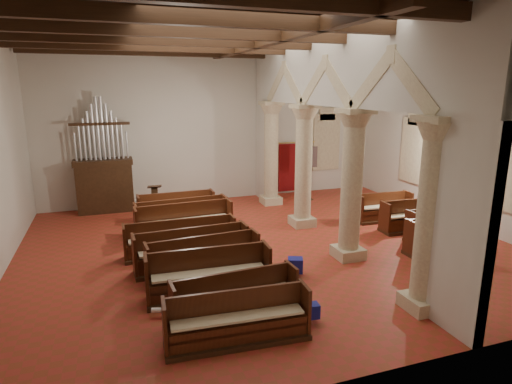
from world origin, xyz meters
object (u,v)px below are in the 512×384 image
Objects in this scene: pipe_organ at (104,176)px; nave_pew_0 at (238,326)px; lectern at (155,202)px; processional_banner at (310,181)px; aisle_pew_0 at (438,241)px.

pipe_organ reaches higher than nave_pew_0.
processional_banner is at bearing -0.57° from lectern.
aisle_pew_0 is at bearing -40.41° from pipe_organ.
processional_banner is 1.25× the size of aisle_pew_0.
pipe_organ is at bearing 145.56° from lectern.
aisle_pew_0 is at bearing 23.07° from nave_pew_0.
lectern is (1.71, -1.09, -0.88)m from pipe_organ.
nave_pew_0 is 1.40× the size of aisle_pew_0.
nave_pew_0 is at bearing -77.14° from pipe_organ.
nave_pew_0 is (2.26, -9.89, -1.05)m from pipe_organ.
lectern is 0.43× the size of nave_pew_0.
aisle_pew_0 is (0.81, -6.62, -0.45)m from processional_banner.
nave_pew_0 is (-5.80, -8.96, -0.48)m from processional_banner.
pipe_organ is at bearing 140.21° from aisle_pew_0.
processional_banner reaches higher than aisle_pew_0.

